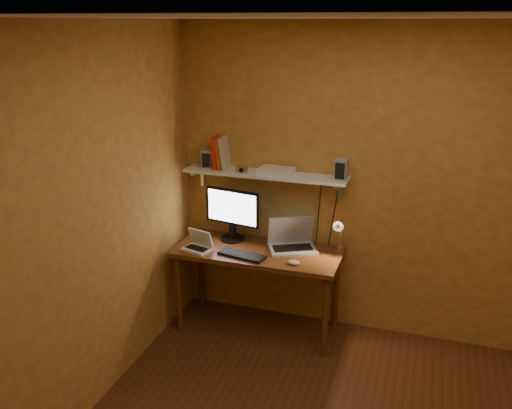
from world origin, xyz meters
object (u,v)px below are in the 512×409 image
(wall_shelf, at_px, (265,175))
(desk_lamp, at_px, (339,231))
(router, at_px, (276,171))
(netbook, at_px, (199,244))
(desk, at_px, (258,259))
(monitor, at_px, (232,212))
(mouse, at_px, (294,262))
(keyboard, at_px, (242,255))
(speaker_right, at_px, (341,170))
(shelf_camera, at_px, (242,170))
(speaker_left, at_px, (207,159))
(laptop, at_px, (292,240))

(wall_shelf, distance_m, desk_lamp, 0.77)
(router, bearing_deg, netbook, -148.81)
(desk, height_order, monitor, monitor)
(monitor, distance_m, mouse, 0.77)
(netbook, relative_size, keyboard, 0.67)
(wall_shelf, relative_size, speaker_right, 8.30)
(monitor, height_order, shelf_camera, shelf_camera)
(desk, xyz_separation_m, shelf_camera, (-0.18, 0.12, 0.74))
(desk, xyz_separation_m, monitor, (-0.28, 0.15, 0.34))
(monitor, bearing_deg, speaker_left, -177.77)
(mouse, height_order, speaker_left, speaker_left)
(netbook, xyz_separation_m, speaker_left, (-0.04, 0.33, 0.65))
(laptop, bearing_deg, speaker_left, 149.90)
(desk_lamp, relative_size, router, 1.32)
(desk, height_order, mouse, mouse)
(netbook, distance_m, router, 0.90)
(keyboard, bearing_deg, desk, 73.57)
(speaker_left, bearing_deg, speaker_right, -15.11)
(speaker_left, bearing_deg, desk, -34.02)
(desk, height_order, wall_shelf, wall_shelf)
(wall_shelf, xyz_separation_m, speaker_left, (-0.52, -0.01, 0.10))
(laptop, height_order, speaker_left, speaker_left)
(speaker_right, height_order, shelf_camera, speaker_right)
(wall_shelf, distance_m, shelf_camera, 0.20)
(laptop, bearing_deg, shelf_camera, 154.79)
(laptop, bearing_deg, wall_shelf, 139.23)
(netbook, xyz_separation_m, keyboard, (0.39, -0.02, -0.04))
(wall_shelf, relative_size, monitor, 2.76)
(desk, bearing_deg, speaker_right, 15.52)
(desk, xyz_separation_m, mouse, (0.36, -0.19, 0.10))
(laptop, height_order, router, router)
(wall_shelf, bearing_deg, keyboard, -103.66)
(wall_shelf, bearing_deg, netbook, -144.63)
(desk_lamp, height_order, speaker_left, speaker_left)
(speaker_right, bearing_deg, speaker_left, -176.16)
(keyboard, height_order, desk_lamp, desk_lamp)
(wall_shelf, relative_size, shelf_camera, 13.63)
(speaker_left, bearing_deg, monitor, -22.33)
(desk_lamp, bearing_deg, speaker_right, 111.14)
(shelf_camera, bearing_deg, netbook, -138.40)
(shelf_camera, distance_m, router, 0.29)
(monitor, bearing_deg, router, 17.30)
(wall_shelf, bearing_deg, mouse, -46.45)
(mouse, bearing_deg, desk, 158.42)
(desk_lamp, height_order, router, router)
(speaker_right, distance_m, router, 0.55)
(monitor, distance_m, router, 0.55)
(speaker_left, height_order, shelf_camera, speaker_left)
(keyboard, height_order, mouse, mouse)
(laptop, bearing_deg, netbook, 174.10)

